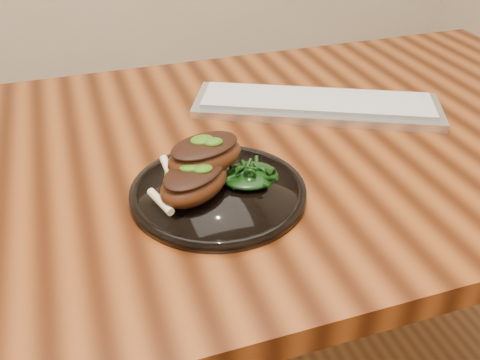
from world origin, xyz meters
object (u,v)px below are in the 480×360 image
at_px(plate, 218,192).
at_px(greens_heap, 250,172).
at_px(desk, 218,189).
at_px(keyboard, 317,104).
at_px(lamb_chop_front, 194,181).

height_order(plate, greens_heap, greens_heap).
height_order(desk, greens_heap, greens_heap).
relative_size(greens_heap, keyboard, 0.18).
height_order(desk, lamb_chop_front, lamb_chop_front).
bearing_deg(desk, keyboard, 20.20).
distance_m(greens_heap, keyboard, 0.30).
xyz_separation_m(plate, keyboard, (0.26, 0.22, 0.00)).
bearing_deg(keyboard, greens_heap, -134.61).
relative_size(lamb_chop_front, keyboard, 0.29).
bearing_deg(lamb_chop_front, keyboard, 37.38).
xyz_separation_m(lamb_chop_front, greens_heap, (0.09, 0.01, -0.01)).
bearing_deg(keyboard, plate, -140.07).
xyz_separation_m(lamb_chop_front, keyboard, (0.29, 0.23, -0.03)).
bearing_deg(desk, plate, -105.72).
bearing_deg(plate, keyboard, 39.93).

